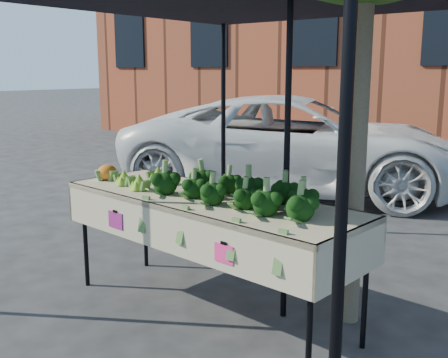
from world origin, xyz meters
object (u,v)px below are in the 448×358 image
at_px(table, 207,256).
at_px(canopy, 253,129).
at_px(vehicle, 301,15).
at_px(street_tree, 362,47).

bearing_deg(table, canopy, 72.29).
bearing_deg(vehicle, canopy, -175.97).
bearing_deg(street_tree, canopy, -167.80).
bearing_deg(street_tree, table, -147.85).
distance_m(table, canopy, 1.01).
height_order(table, vehicle, vehicle).
height_order(table, canopy, canopy).
bearing_deg(canopy, vehicle, 116.07).
bearing_deg(canopy, street_tree, 12.20).
distance_m(vehicle, street_tree, 4.37).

